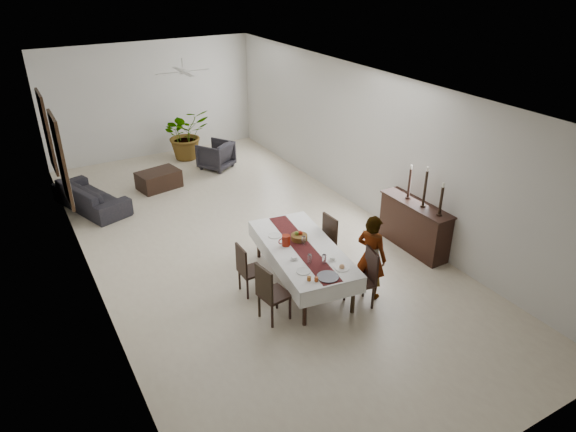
{
  "coord_description": "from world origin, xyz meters",
  "views": [
    {
      "loc": [
        -3.81,
        -8.4,
        5.26
      ],
      "look_at": [
        0.29,
        -1.25,
        1.05
      ],
      "focal_mm": 32.0,
      "sensor_mm": 36.0,
      "label": 1
    }
  ],
  "objects_px": {
    "dining_table_top": "(302,248)",
    "sideboard_body": "(414,227)",
    "woman": "(371,257)",
    "red_pitcher": "(286,240)",
    "sofa": "(91,196)"
  },
  "relations": [
    {
      "from": "sideboard_body",
      "to": "sofa",
      "type": "distance_m",
      "value": 7.27
    },
    {
      "from": "red_pitcher",
      "to": "sideboard_body",
      "type": "xyz_separation_m",
      "value": [
        2.78,
        -0.23,
        -0.36
      ]
    },
    {
      "from": "dining_table_top",
      "to": "sofa",
      "type": "xyz_separation_m",
      "value": [
        -2.64,
        5.02,
        -0.4
      ]
    },
    {
      "from": "woman",
      "to": "sideboard_body",
      "type": "xyz_separation_m",
      "value": [
        1.74,
        0.84,
        -0.28
      ]
    },
    {
      "from": "sideboard_body",
      "to": "dining_table_top",
      "type": "bearing_deg",
      "value": 178.86
    },
    {
      "from": "dining_table_top",
      "to": "sideboard_body",
      "type": "xyz_separation_m",
      "value": [
        2.56,
        -0.05,
        -0.23
      ]
    },
    {
      "from": "red_pitcher",
      "to": "sideboard_body",
      "type": "distance_m",
      "value": 2.81
    },
    {
      "from": "dining_table_top",
      "to": "red_pitcher",
      "type": "height_order",
      "value": "red_pitcher"
    },
    {
      "from": "red_pitcher",
      "to": "woman",
      "type": "distance_m",
      "value": 1.49
    },
    {
      "from": "red_pitcher",
      "to": "woman",
      "type": "bearing_deg",
      "value": -45.86
    },
    {
      "from": "red_pitcher",
      "to": "sideboard_body",
      "type": "bearing_deg",
      "value": -4.72
    },
    {
      "from": "woman",
      "to": "sofa",
      "type": "distance_m",
      "value": 6.86
    },
    {
      "from": "woman",
      "to": "sideboard_body",
      "type": "bearing_deg",
      "value": -84.12
    },
    {
      "from": "sideboard_body",
      "to": "red_pitcher",
      "type": "bearing_deg",
      "value": 175.28
    },
    {
      "from": "red_pitcher",
      "to": "woman",
      "type": "height_order",
      "value": "woman"
    }
  ]
}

